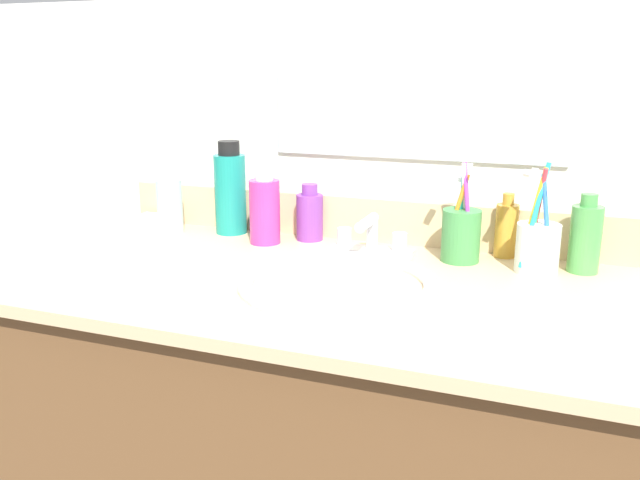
# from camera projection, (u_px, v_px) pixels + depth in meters

# --- Properties ---
(countertop) EXTENTS (1.08, 0.58, 0.02)m
(countertop) POSITION_uv_depth(u_px,v_px,m) (311.00, 284.00, 1.17)
(countertop) COLOR #D1B284
(countertop) RESTS_ON vanity_cabinet
(backsplash) EXTENTS (1.08, 0.02, 0.09)m
(backsplash) POSITION_uv_depth(u_px,v_px,m) (360.00, 218.00, 1.41)
(backsplash) COLOR #D1B284
(backsplash) RESTS_ON countertop
(back_wall) EXTENTS (2.18, 0.04, 1.30)m
(back_wall) POSITION_uv_depth(u_px,v_px,m) (367.00, 297.00, 1.51)
(back_wall) COLOR white
(back_wall) RESTS_ON ground_plane
(mirror_panel) EXTENTS (0.60, 0.01, 0.56)m
(mirror_panel) POSITION_uv_depth(u_px,v_px,m) (419.00, 15.00, 1.30)
(mirror_panel) COLOR #B2BCC6
(sink_basin) EXTENTS (0.33, 0.33, 0.11)m
(sink_basin) POSITION_uv_depth(u_px,v_px,m) (337.00, 302.00, 1.13)
(sink_basin) COLOR white
(sink_basin) RESTS_ON countertop
(faucet) EXTENTS (0.16, 0.10, 0.08)m
(faucet) POSITION_uv_depth(u_px,v_px,m) (371.00, 241.00, 1.29)
(faucet) COLOR silver
(faucet) RESTS_ON countertop
(bottle_gel_clear) EXTENTS (0.06, 0.06, 0.13)m
(bottle_gel_clear) POSITION_uv_depth(u_px,v_px,m) (170.00, 205.00, 1.47)
(bottle_gel_clear) COLOR silver
(bottle_gel_clear) RESTS_ON countertop
(bottle_toner_green) EXTENTS (0.05, 0.05, 0.14)m
(bottle_toner_green) POSITION_uv_depth(u_px,v_px,m) (585.00, 237.00, 1.18)
(bottle_toner_green) COLOR #4C9E4C
(bottle_toner_green) RESTS_ON countertop
(bottle_oil_amber) EXTENTS (0.04, 0.04, 0.12)m
(bottle_oil_amber) POSITION_uv_depth(u_px,v_px,m) (506.00, 229.00, 1.28)
(bottle_oil_amber) COLOR gold
(bottle_oil_amber) RESTS_ON countertop
(bottle_cream_purple) EXTENTS (0.06, 0.06, 0.12)m
(bottle_cream_purple) POSITION_uv_depth(u_px,v_px,m) (310.00, 215.00, 1.40)
(bottle_cream_purple) COLOR #7A3899
(bottle_cream_purple) RESTS_ON countertop
(bottle_mouthwash_teal) EXTENTS (0.07, 0.07, 0.20)m
(bottle_mouthwash_teal) POSITION_uv_depth(u_px,v_px,m) (230.00, 191.00, 1.45)
(bottle_mouthwash_teal) COLOR teal
(bottle_mouthwash_teal) RESTS_ON countertop
(bottle_soap_pink) EXTENTS (0.06, 0.06, 0.16)m
(bottle_soap_pink) POSITION_uv_depth(u_px,v_px,m) (265.00, 209.00, 1.37)
(bottle_soap_pink) COLOR #D8338C
(bottle_soap_pink) RESTS_ON countertop
(cup_white_ceramic) EXTENTS (0.08, 0.08, 0.20)m
(cup_white_ceramic) POSITION_uv_depth(u_px,v_px,m) (537.00, 244.00, 1.19)
(cup_white_ceramic) COLOR white
(cup_white_ceramic) RESTS_ON countertop
(cup_green) EXTENTS (0.07, 0.08, 0.19)m
(cup_green) POSITION_uv_depth(u_px,v_px,m) (461.00, 233.00, 1.25)
(cup_green) COLOR #3F8C47
(cup_green) RESTS_ON countertop
(soap_bar) EXTENTS (0.06, 0.04, 0.02)m
(soap_bar) POSITION_uv_depth(u_px,v_px,m) (153.00, 220.00, 1.54)
(soap_bar) COLOR white
(soap_bar) RESTS_ON countertop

